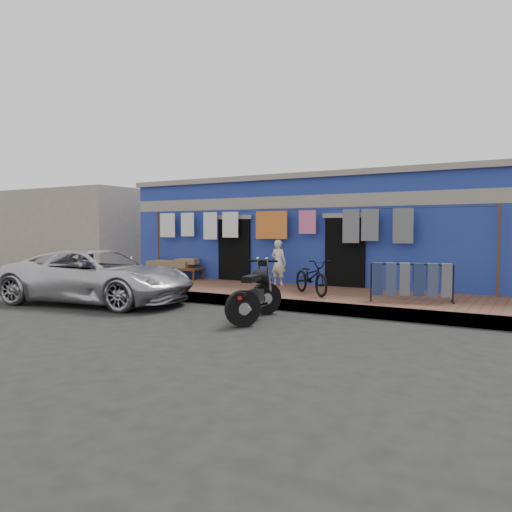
# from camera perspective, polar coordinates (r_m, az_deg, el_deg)

# --- Properties ---
(ground) EXTENTS (80.00, 80.00, 0.00)m
(ground) POSITION_cam_1_polar(r_m,az_deg,el_deg) (10.24, -5.69, -6.95)
(ground) COLOR black
(ground) RESTS_ON ground
(sidewalk) EXTENTS (28.00, 3.00, 0.25)m
(sidewalk) POSITION_cam_1_polar(r_m,az_deg,el_deg) (12.74, 2.27, -4.40)
(sidewalk) COLOR brown
(sidewalk) RESTS_ON ground
(curb) EXTENTS (28.00, 0.10, 0.25)m
(curb) POSITION_cam_1_polar(r_m,az_deg,el_deg) (11.49, -1.14, -5.21)
(curb) COLOR gray
(curb) RESTS_ON ground
(building) EXTENTS (12.20, 5.20, 3.36)m
(building) POSITION_cam_1_polar(r_m,az_deg,el_deg) (16.27, 8.90, 2.68)
(building) COLOR #213395
(building) RESTS_ON ground
(neighbor_left) EXTENTS (6.00, 5.00, 3.40)m
(neighbor_left) POSITION_cam_1_polar(r_m,az_deg,el_deg) (22.72, -17.91, 2.69)
(neighbor_left) COLOR #9E9384
(neighbor_left) RESTS_ON ground
(clothesline) EXTENTS (10.06, 0.06, 2.10)m
(clothesline) POSITION_cam_1_polar(r_m,az_deg,el_deg) (14.09, 1.99, 3.20)
(clothesline) COLOR brown
(clothesline) RESTS_ON sidewalk
(car) EXTENTS (5.06, 2.90, 1.34)m
(car) POSITION_cam_1_polar(r_m,az_deg,el_deg) (12.56, -17.61, -2.14)
(car) COLOR silver
(car) RESTS_ON ground
(seated_person) EXTENTS (0.48, 0.35, 1.25)m
(seated_person) POSITION_cam_1_polar(r_m,az_deg,el_deg) (13.64, 2.59, -0.76)
(seated_person) COLOR beige
(seated_person) RESTS_ON sidewalk
(bicycle) EXTENTS (1.56, 1.42, 1.02)m
(bicycle) POSITION_cam_1_polar(r_m,az_deg,el_deg) (11.79, 6.35, -1.93)
(bicycle) COLOR black
(bicycle) RESTS_ON sidewalk
(motorcycle) EXTENTS (1.35, 2.04, 1.15)m
(motorcycle) POSITION_cam_1_polar(r_m,az_deg,el_deg) (9.76, -0.11, -4.00)
(motorcycle) COLOR black
(motorcycle) RESTS_ON ground
(charpoy) EXTENTS (2.04, 1.42, 0.59)m
(charpoy) POSITION_cam_1_polar(r_m,az_deg,el_deg) (15.79, -9.14, -1.47)
(charpoy) COLOR brown
(charpoy) RESTS_ON sidewalk
(jeans_rack) EXTENTS (1.95, 1.29, 0.84)m
(jeans_rack) POSITION_cam_1_polar(r_m,az_deg,el_deg) (11.08, 17.33, -2.81)
(jeans_rack) COLOR black
(jeans_rack) RESTS_ON sidewalk
(litter_a) EXTENTS (0.20, 0.19, 0.07)m
(litter_a) POSITION_cam_1_polar(r_m,az_deg,el_deg) (11.32, -2.92, -5.81)
(litter_a) COLOR silver
(litter_a) RESTS_ON ground
(litter_b) EXTENTS (0.16, 0.18, 0.08)m
(litter_b) POSITION_cam_1_polar(r_m,az_deg,el_deg) (10.89, 0.79, -6.13)
(litter_b) COLOR silver
(litter_b) RESTS_ON ground
(litter_c) EXTENTS (0.20, 0.22, 0.07)m
(litter_c) POSITION_cam_1_polar(r_m,az_deg,el_deg) (10.45, -2.12, -6.54)
(litter_c) COLOR silver
(litter_c) RESTS_ON ground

